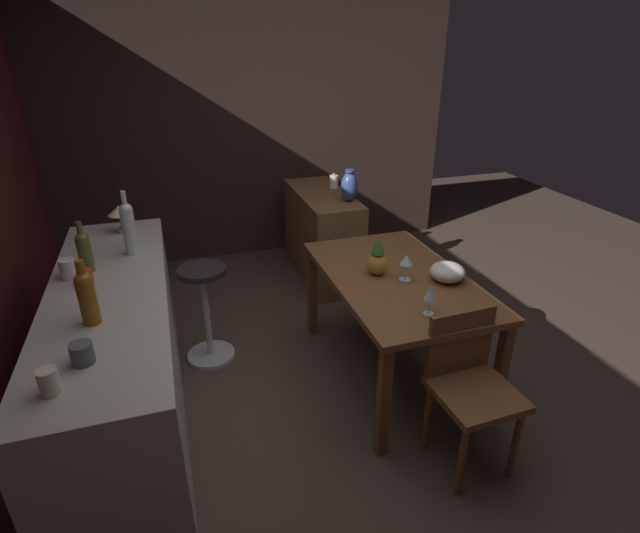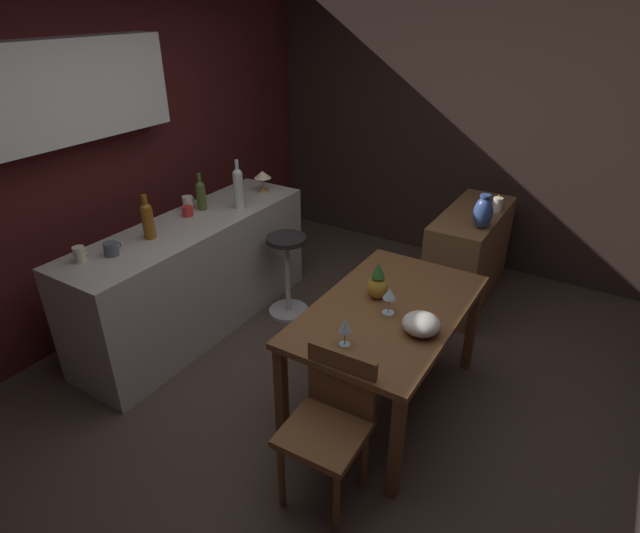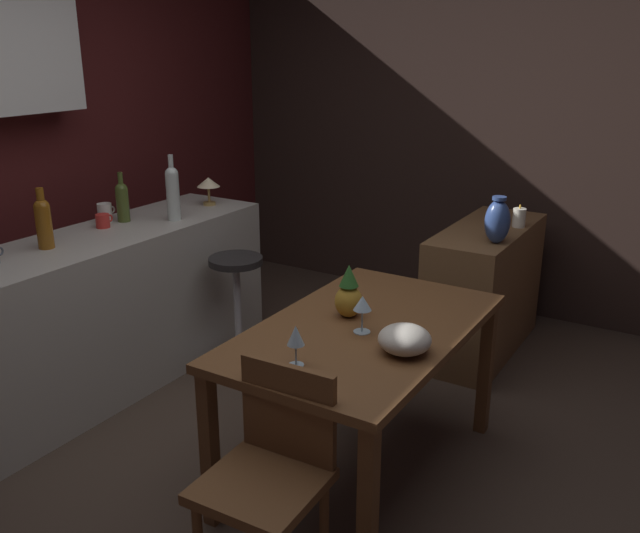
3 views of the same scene
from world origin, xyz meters
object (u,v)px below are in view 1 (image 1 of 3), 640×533
cup_white (68,269)px  cup_slate (82,353)px  bar_stool (206,311)px  sideboard_cabinet (322,235)px  fruit_bowl (447,272)px  dining_table (396,288)px  counter_lamp (119,212)px  wine_bottle_clear (129,226)px  wine_glass_right (406,261)px  vase_ceramic_blue (349,186)px  wine_glass_left (430,294)px  wine_bottle_amber (87,295)px  pillar_candle_tall (334,182)px  chair_near_window (469,383)px  cup_cream (49,381)px  wine_bottle_olive (84,250)px  pineapple_centerpiece (377,259)px  cup_red (85,277)px

cup_white → cup_slate: bearing=-169.7°
bar_stool → cup_white: 0.97m
sideboard_cabinet → fruit_bowl: fruit_bowl is taller
dining_table → sideboard_cabinet: sideboard_cabinet is taller
counter_lamp → wine_bottle_clear: bearing=-169.5°
wine_glass_right → fruit_bowl: bearing=-110.2°
vase_ceramic_blue → wine_glass_left: bearing=173.1°
wine_glass_right → wine_bottle_amber: (-0.23, 1.73, 0.18)m
wine_glass_right → pillar_candle_tall: size_ratio=1.16×
wine_glass_right → pillar_candle_tall: pillar_candle_tall is taller
dining_table → chair_near_window: bearing=-176.5°
cup_cream → wine_glass_left: bearing=-80.1°
wine_glass_left → wine_bottle_olive: (0.77, 1.73, 0.17)m
chair_near_window → fruit_bowl: (0.63, -0.21, 0.31)m
wine_glass_left → pineapple_centerpiece: bearing=7.3°
wine_glass_right → fruit_bowl: 0.26m
cup_white → cup_red: (-0.10, -0.09, -0.02)m
wine_bottle_clear → wine_glass_right: bearing=-109.2°
cup_cream → pillar_candle_tall: cup_cream is taller
chair_near_window → vase_ceramic_blue: 2.11m
wine_bottle_olive → wine_bottle_amber: (-0.60, -0.07, 0.02)m
wine_bottle_amber → vase_ceramic_blue: 2.45m
fruit_bowl → wine_bottle_clear: (0.63, 1.81, 0.28)m
bar_stool → pillar_candle_tall: (1.14, -1.33, 0.50)m
wine_glass_right → cup_cream: bearing=111.4°
dining_table → chair_near_window: (-0.78, -0.05, -0.17)m
cup_white → cup_slate: 0.87m
cup_cream → vase_ceramic_blue: size_ratio=0.40×
counter_lamp → cup_cream: bearing=173.7°
dining_table → vase_ceramic_blue: vase_ceramic_blue is taller
sideboard_cabinet → chair_near_window: bearing=-179.5°
sideboard_cabinet → pineapple_centerpiece: size_ratio=4.48×
wine_bottle_amber → wine_bottle_clear: 0.79m
wine_bottle_amber → pillar_candle_tall: wine_bottle_amber is taller
cup_white → counter_lamp: bearing=-20.8°
wine_glass_left → cup_white: (0.71, 1.82, 0.09)m
chair_near_window → counter_lamp: bearing=45.0°
dining_table → cup_slate: cup_slate is taller
vase_ceramic_blue → wine_bottle_clear: bearing=115.0°
wine_glass_left → vase_ceramic_blue: vase_ceramic_blue is taller
cup_cream → cup_white: bearing=3.5°
dining_table → fruit_bowl: 0.33m
wine_glass_right → vase_ceramic_blue: (1.34, -0.15, 0.08)m
wine_bottle_amber → wine_bottle_clear: (0.78, -0.16, 0.03)m
bar_stool → cup_white: cup_white is taller
wine_glass_left → wine_glass_right: same height
wine_bottle_olive → cup_slate: wine_bottle_olive is taller
cup_red → wine_bottle_clear: bearing=-33.8°
pillar_candle_tall → wine_bottle_clear: bearing=125.3°
wine_glass_left → sideboard_cabinet: bearing=-2.0°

